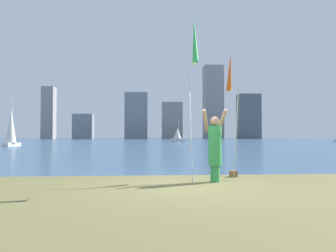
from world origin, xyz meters
TOP-DOWN VIEW (x-y plane):
  - ground at (0.00, 50.95)m, footprint 120.00×138.00m
  - person at (0.88, 0.62)m, footprint 0.73×0.54m
  - kite_flag_left at (0.24, 0.08)m, footprint 0.16×1.27m
  - kite_flag_right at (1.52, 1.39)m, footprint 0.16×1.11m
  - bag at (1.67, 1.62)m, footprint 0.22×0.17m
  - sailboat_0 at (5.18, 54.00)m, footprint 2.95×1.51m
  - sailboat_2 at (-16.31, 29.40)m, footprint 1.40×2.43m
  - skyline_tower_0 at (-35.19, 106.92)m, footprint 4.12×4.59m
  - skyline_tower_1 at (-22.58, 103.84)m, footprint 6.70×4.60m
  - skyline_tower_2 at (-4.39, 102.80)m, footprint 7.76×5.08m
  - skyline_tower_3 at (8.19, 104.51)m, footprint 7.12×4.28m
  - skyline_tower_4 at (23.10, 105.34)m, footprint 6.70×5.89m
  - skyline_tower_5 at (34.88, 101.50)m, footprint 7.48×5.20m

SIDE VIEW (x-z plane):
  - ground at x=0.00m, z-range -0.12..0.00m
  - bag at x=1.67m, z-range 0.00..0.19m
  - person at x=0.88m, z-range -0.02..1.98m
  - sailboat_0 at x=5.18m, z-range -0.85..3.46m
  - sailboat_2 at x=-16.31m, z-range -0.88..4.91m
  - kite_flag_right at x=1.52m, z-range 1.22..4.97m
  - kite_flag_left at x=0.24m, z-range 1.46..5.77m
  - skyline_tower_1 at x=-22.58m, z-range 0.00..8.46m
  - skyline_tower_3 at x=8.19m, z-range 0.00..12.83m
  - skyline_tower_5 at x=34.88m, z-range 0.00..15.51m
  - skyline_tower_2 at x=-4.39m, z-range 0.00..15.82m
  - skyline_tower_0 at x=-35.19m, z-range 0.00..18.21m
  - skyline_tower_4 at x=23.10m, z-range 0.00..26.06m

